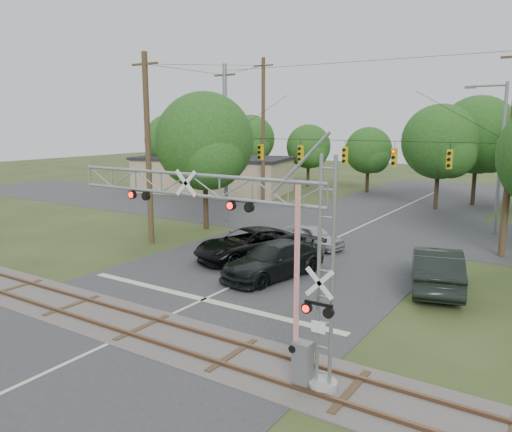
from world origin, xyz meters
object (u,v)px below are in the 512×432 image
Objects in this scene: car_dark at (273,260)px; commercial_building at (213,174)px; pickup_black at (248,244)px; streetlight at (498,151)px; traffic_signal_span at (359,149)px; sedan_silver at (312,236)px; crossing_gantry at (236,236)px.

car_dark is 30.66m from commercial_building.
streetlight is at bearing 76.43° from pickup_black.
sedan_silver is at bearing -106.25° from traffic_signal_span.
pickup_black is 3.31m from car_dark.
pickup_black reaches higher than sedan_silver.
car_dark is 6.25m from sedan_silver.
traffic_signal_span reaches higher than car_dark.
pickup_black is at bearing -61.20° from commercial_building.
streetlight is at bearing -25.23° from commercial_building.
car_dark reaches higher than sedan_silver.
traffic_signal_span is 11.24m from car_dark.
pickup_black is 1.49× the size of sedan_silver.
car_dark is 1.40× the size of sedan_silver.
pickup_black is at bearing -125.07° from streetlight.
crossing_gantry is at bearing -98.57° from streetlight.
traffic_signal_span is 9.98m from pickup_black.
car_dark is at bearing -114.32° from streetlight.
sedan_silver is at bearing -129.75° from streetlight.
car_dark is at bearing -59.77° from commercial_building.
streetlight is (10.04, 14.29, 4.68)m from pickup_black.
pickup_black is 1.07× the size of car_dark.
commercial_building is (-24.62, 30.54, -2.17)m from crossing_gantry.
sedan_silver is 25.71m from commercial_building.
crossing_gantry is at bearing -36.33° from pickup_black.
traffic_signal_span is 9.38m from streetlight.
streetlight is at bearing -24.30° from sedan_silver.
sedan_silver is at bearing 89.78° from pickup_black.
sedan_silver is (-1.02, 6.17, -0.13)m from car_dark.
sedan_silver is at bearing -51.98° from commercial_building.
crossing_gantry is at bearing -52.50° from car_dark.
traffic_signal_span is 4.74× the size of sedan_silver.
crossing_gantry is 0.56× the size of commercial_building.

